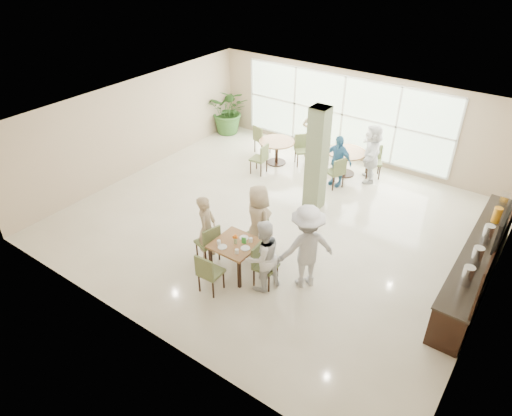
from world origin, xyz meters
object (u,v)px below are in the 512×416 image
Objects in this scene: round_table_right at (346,156)px; adult_standing at (311,133)px; round_table_left at (277,146)px; adult_a at (337,161)px; teen_left at (207,228)px; teen_far at (258,220)px; teen_right at (263,256)px; teen_standing at (306,247)px; main_table at (236,247)px; potted_plant at (229,111)px; buffet_counter at (479,261)px; adult_b at (372,153)px.

round_table_right is 0.70× the size of adult_standing.
adult_a reaches higher than round_table_left.
teen_left is 0.93× the size of teen_far.
adult_a is 0.92× the size of adult_standing.
teen_right is at bearing -76.97° from adult_a.
adult_standing is (-2.95, 5.41, -0.12)m from teen_standing.
adult_a is (-0.01, 4.78, 0.11)m from main_table.
potted_plant reaches higher than round_table_left.
teen_standing reaches higher than adult_standing.
potted_plant is 1.10× the size of adult_a.
buffet_counter reaches higher than potted_plant.
potted_plant is (-2.72, 1.05, 0.26)m from round_table_left.
round_table_left is 1.21m from adult_standing.
teen_far is at bearing -65.75° from teen_standing.
teen_standing is at bearing 152.29° from teen_right.
buffet_counter reaches higher than adult_standing.
buffet_counter is 3.65m from teen_standing.
teen_far reaches higher than teen_left.
adult_a is at bearing -151.62° from teen_right.
adult_b is at bearing 54.17° from adult_a.
round_table_left is 0.73× the size of adult_a.
teen_standing reaches higher than teen_left.
buffet_counter is 2.84× the size of adult_standing.
buffet_counter is at bearing 28.38° from adult_b.
adult_b is 1.05× the size of adult_standing.
teen_far is at bearing 96.49° from adult_standing.
teen_left is 0.92× the size of adult_b.
round_table_left is 6.93m from buffet_counter.
teen_left is (4.09, -5.99, -0.04)m from potted_plant.
buffet_counter reaches higher than teen_far.
teen_right is (1.58, -0.10, 0.01)m from teen_left.
teen_right reaches higher than round_table_right.
round_table_right is 0.68× the size of teen_far.
adult_b is at bearing 83.23° from main_table.
round_table_left is at bearing -102.87° from teen_standing.
teen_right is at bearing 100.76° from adult_standing.
teen_right is at bearing -115.73° from teen_left.
adult_b reaches higher than round_table_right.
teen_standing reaches higher than round_table_left.
potted_plant is 5.58m from adult_b.
buffet_counter is 4.74m from adult_b.
adult_a reaches higher than main_table.
adult_a is 1.06m from adult_b.
teen_standing reaches higher than adult_a.
teen_standing is at bearing -169.58° from teen_far.
teen_standing is at bearing -99.18° from teen_left.
round_table_left is at bearing -6.40° from teen_left.
potted_plant is 7.25m from teen_left.
round_table_right is at bearing -152.17° from teen_right.
round_table_left is 0.24× the size of buffet_counter.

